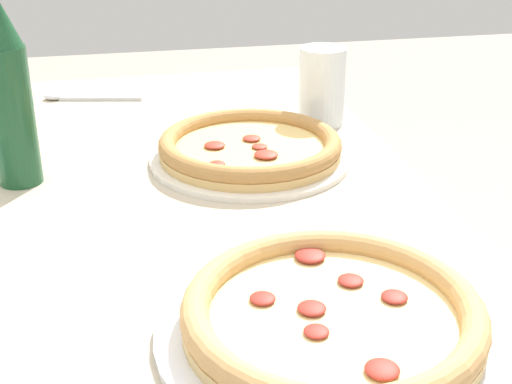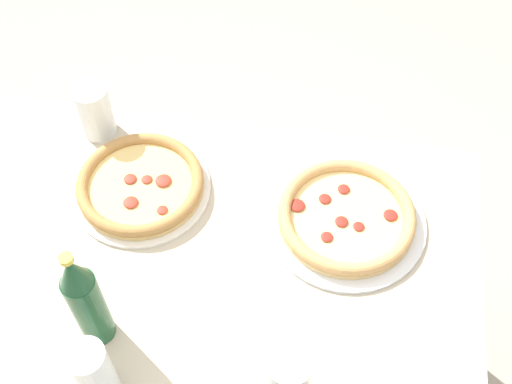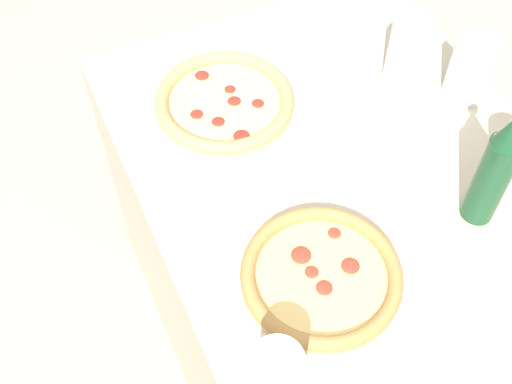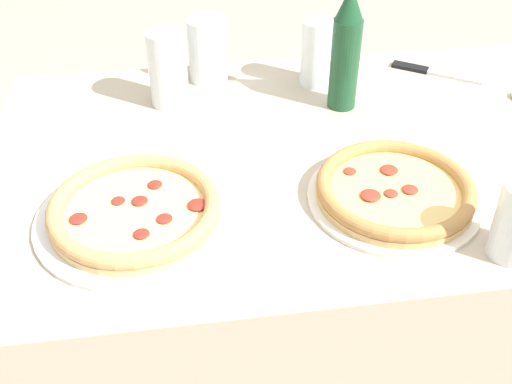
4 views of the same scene
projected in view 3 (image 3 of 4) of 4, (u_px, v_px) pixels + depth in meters
The scene contains 8 objects.
ground_plane at pixel (332, 368), 1.76m from camera, with size 8.00×8.00×0.00m, color #A89E8E.
table at pixel (348, 303), 1.45m from camera, with size 1.19×0.76×0.77m.
pizza_pepperoni at pixel (321, 277), 1.04m from camera, with size 0.29×0.29×0.04m.
pizza_margherita at pixel (225, 103), 1.27m from camera, with size 0.32×0.32×0.04m.
glass_iced_tea at pixel (276, 380), 0.90m from camera, with size 0.08×0.08×0.13m.
glass_cola at pixel (470, 71), 1.27m from camera, with size 0.08×0.08×0.14m.
glass_water at pixel (406, 54), 1.28m from camera, with size 0.08×0.08×0.16m.
beer_bottle at pixel (497, 168), 1.04m from camera, with size 0.06×0.06×0.26m.
Camera 3 is at (-0.52, 0.47, 1.70)m, focal length 45.00 mm.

